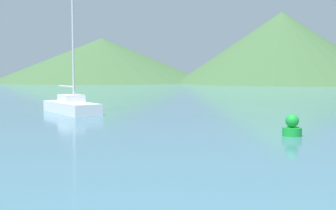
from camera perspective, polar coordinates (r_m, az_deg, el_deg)
The scene contains 4 objects.
sailboat_inner at distance 27.82m, azimuth -11.70°, elevation 0.02°, with size 4.95×4.51×8.78m.
buoy_marker at distance 18.24m, azimuth 14.88°, elevation -2.61°, with size 0.72×0.72×0.83m.
hill_west at distance 104.10m, azimuth -8.04°, elevation 5.46°, with size 46.81×46.81×9.55m.
hill_central at distance 94.51m, azimuth 13.66°, elevation 6.82°, with size 41.32×41.32×13.88m.
Camera 1 is at (4.38, -2.44, 2.47)m, focal length 50.00 mm.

